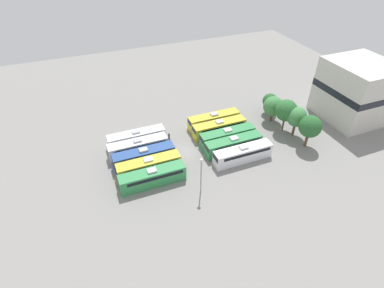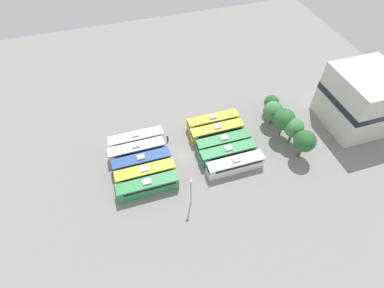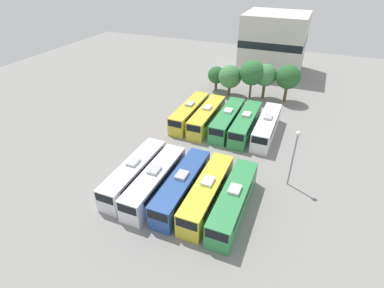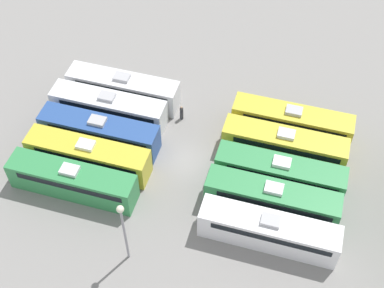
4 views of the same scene
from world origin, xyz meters
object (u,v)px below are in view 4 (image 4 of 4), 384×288
bus_8 (272,198)px  worker_person (182,113)px  bus_0 (124,88)px  bus_9 (269,230)px  bus_2 (100,132)px  bus_6 (285,144)px  bus_4 (73,180)px  bus_1 (109,107)px  bus_5 (292,121)px  bus_3 (88,155)px  bus_7 (280,173)px  light_pole (123,224)px

bus_8 → worker_person: size_ratio=6.62×
bus_0 → bus_9: 21.99m
bus_2 → bus_6: 17.96m
bus_4 → bus_6: (-9.56, 17.69, 0.00)m
bus_0 → bus_1: bearing=-7.7°
bus_5 → bus_0: bearing=-89.3°
bus_2 → bus_3: (3.07, 0.13, 0.00)m
bus_9 → worker_person: 16.27m
bus_4 → bus_8: bearing=99.9°
bus_2 → bus_7: bearing=89.8°
bus_0 → bus_5: bearing=90.7°
bus_3 → bus_7: 17.95m
bus_6 → bus_8: bearing=0.3°
bus_2 → bus_3: same height
bus_8 → bus_2: bearing=-99.9°
bus_2 → bus_5: bearing=110.2°
bus_2 → bus_5: (-6.58, 17.85, 0.00)m
bus_4 → bus_7: 18.89m
worker_person → bus_4: bearing=-30.5°
bus_1 → bus_4: (9.46, 0.31, 0.00)m
bus_8 → worker_person: 13.84m
bus_3 → bus_6: (-6.47, 17.50, 0.00)m
bus_4 → worker_person: 13.39m
bus_0 → light_pole: bearing=21.8°
bus_4 → worker_person: bearing=149.5°
bus_3 → light_pole: (8.08, 6.93, 3.50)m
bus_8 → bus_9: size_ratio=1.00×
bus_9 → worker_person: bus_9 is taller
bus_1 → bus_8: same height
bus_6 → bus_1: bearing=-89.7°
worker_person → bus_1: bearing=-73.9°
bus_4 → bus_6: 20.11m
bus_1 → bus_8: (6.38, 18.03, 0.00)m
bus_3 → bus_9: 18.17m
bus_8 → bus_9: 3.28m
bus_4 → bus_9: 18.06m
bus_5 → bus_2: bearing=-69.8°
bus_9 → bus_6: bearing=-177.8°
bus_0 → bus_7: 18.90m
bus_0 → bus_2: bearing=-0.4°
bus_8 → light_pole: bearing=-52.7°
bus_4 → bus_7: same height
bus_5 → bus_8: 9.65m
bus_3 → light_pole: size_ratio=1.57×
bus_2 → light_pole: 13.65m
worker_person → light_pole: light_pole is taller
bus_0 → bus_7: size_ratio=1.00×
bus_1 → bus_0: bearing=172.3°
bus_2 → bus_9: bearing=70.6°
bus_4 → bus_5: (-12.74, 17.91, 0.00)m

